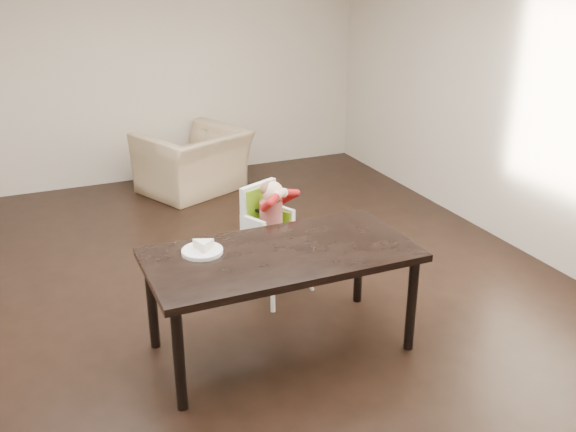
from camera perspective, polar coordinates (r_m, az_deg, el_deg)
name	(u,v)px	position (r m, az deg, el deg)	size (l,w,h in m)	color
ground	(217,313)	(5.08, -6.31, -8.59)	(7.00, 7.00, 0.00)	black
room_walls	(206,73)	(4.44, -7.32, 12.50)	(6.02, 7.02, 2.71)	beige
dining_table	(281,262)	(4.32, -0.60, -4.12)	(1.80, 0.90, 0.75)	black
high_chair	(269,214)	(5.09, -1.68, 0.14)	(0.53, 0.53, 0.96)	white
plate	(203,249)	(4.30, -7.59, -2.90)	(0.35, 0.35, 0.08)	white
armchair	(193,151)	(7.54, -8.46, 5.70)	(1.11, 0.72, 0.97)	tan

